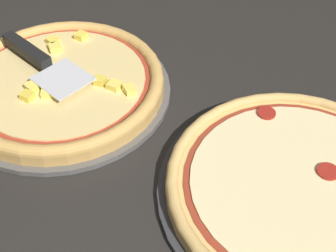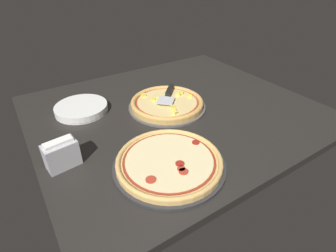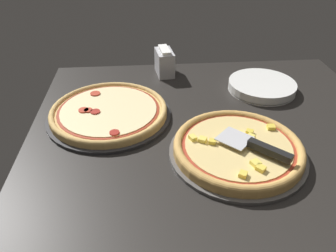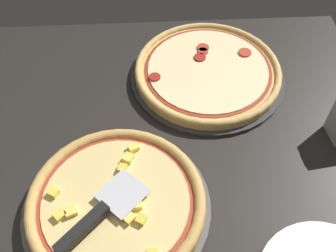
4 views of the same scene
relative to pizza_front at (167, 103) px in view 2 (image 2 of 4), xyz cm
name	(u,v)px [view 2 (image 2 of 4)]	position (x,y,z in cm)	size (l,w,h in cm)	color
ground_plane	(175,112)	(-2.34, 3.39, -4.42)	(135.35, 118.49, 3.60)	black
pizza_pan_front	(167,106)	(0.01, 0.00, -2.12)	(38.99, 38.99, 1.00)	#565451
pizza_front	(167,103)	(0.00, 0.00, 0.00)	(36.65, 36.65, 3.56)	tan
pizza_pan_back	(169,165)	(23.32, 37.77, -2.12)	(41.42, 41.42, 1.00)	#2D2D30
pizza_back	(169,161)	(23.32, 37.78, -0.29)	(38.94, 38.94, 2.61)	#DBAD60
serving_spatula	(169,92)	(-4.07, -4.90, 2.73)	(18.22, 18.53, 2.00)	silver
plate_stack	(81,108)	(37.79, -19.40, -0.87)	(25.39, 25.39, 3.50)	white
napkin_holder	(61,154)	(55.63, 16.70, 2.67)	(12.29, 7.90, 11.18)	#B2B2B7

